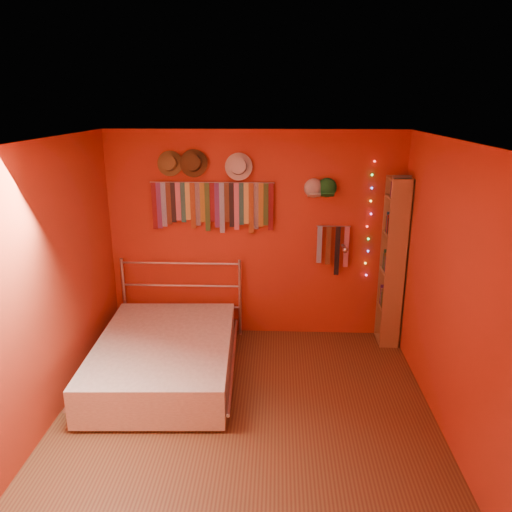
# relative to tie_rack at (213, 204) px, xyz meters

# --- Properties ---
(ground) EXTENTS (3.50, 3.50, 0.00)m
(ground) POSITION_rel_tie_rack_xyz_m (0.49, -1.68, -1.65)
(ground) COLOR #59311E
(ground) RESTS_ON ground
(back_wall) EXTENTS (3.50, 0.02, 2.50)m
(back_wall) POSITION_rel_tie_rack_xyz_m (0.49, 0.07, -0.40)
(back_wall) COLOR #AF211C
(back_wall) RESTS_ON ground
(right_wall) EXTENTS (0.02, 3.50, 2.50)m
(right_wall) POSITION_rel_tie_rack_xyz_m (2.24, -1.68, -0.40)
(right_wall) COLOR #AF211C
(right_wall) RESTS_ON ground
(left_wall) EXTENTS (0.02, 3.50, 2.50)m
(left_wall) POSITION_rel_tie_rack_xyz_m (-1.26, -1.68, -0.40)
(left_wall) COLOR #AF211C
(left_wall) RESTS_ON ground
(ceiling) EXTENTS (3.50, 3.50, 0.02)m
(ceiling) POSITION_rel_tie_rack_xyz_m (0.49, -1.68, 0.85)
(ceiling) COLOR white
(ceiling) RESTS_ON back_wall
(tie_rack) EXTENTS (1.45, 0.03, 0.60)m
(tie_rack) POSITION_rel_tie_rack_xyz_m (0.00, 0.00, 0.00)
(tie_rack) COLOR #BCBBC1
(tie_rack) RESTS_ON back_wall
(small_tie_rack) EXTENTS (0.40, 0.03, 0.60)m
(small_tie_rack) POSITION_rel_tie_rack_xyz_m (1.43, 0.00, -0.49)
(small_tie_rack) COLOR #BCBBC1
(small_tie_rack) RESTS_ON back_wall
(fedora_olive) EXTENTS (0.29, 0.16, 0.29)m
(fedora_olive) POSITION_rel_tie_rack_xyz_m (-0.48, -0.03, 0.47)
(fedora_olive) COLOR brown
(fedora_olive) RESTS_ON back_wall
(fedora_brown) EXTENTS (0.32, 0.17, 0.31)m
(fedora_brown) POSITION_rel_tie_rack_xyz_m (-0.21, -0.03, 0.48)
(fedora_brown) COLOR #49341A
(fedora_brown) RESTS_ON back_wall
(fedora_white) EXTENTS (0.32, 0.17, 0.31)m
(fedora_white) POSITION_rel_tie_rack_xyz_m (0.31, -0.03, 0.44)
(fedora_white) COLOR silver
(fedora_white) RESTS_ON back_wall
(cap_white) EXTENTS (0.20, 0.25, 0.20)m
(cap_white) POSITION_rel_tie_rack_xyz_m (1.17, 0.01, 0.19)
(cap_white) COLOR beige
(cap_white) RESTS_ON back_wall
(cap_green) EXTENTS (0.20, 0.25, 0.20)m
(cap_green) POSITION_rel_tie_rack_xyz_m (1.32, 0.01, 0.20)
(cap_green) COLOR #1C7E2F
(cap_green) RESTS_ON back_wall
(fairy_lights) EXTENTS (0.06, 0.02, 1.39)m
(fairy_lights) POSITION_rel_tie_rack_xyz_m (1.83, 0.03, -0.18)
(fairy_lights) COLOR #FF3333
(fairy_lights) RESTS_ON back_wall
(reading_lamp) EXTENTS (0.07, 0.30, 0.09)m
(reading_lamp) POSITION_rel_tie_rack_xyz_m (1.54, -0.16, -0.48)
(reading_lamp) COLOR #BCBBC1
(reading_lamp) RESTS_ON back_wall
(bookshelf) EXTENTS (0.25, 0.34, 2.00)m
(bookshelf) POSITION_rel_tie_rack_xyz_m (2.14, -0.15, -0.63)
(bookshelf) COLOR #A7804B
(bookshelf) RESTS_ON ground
(bed) EXTENTS (1.56, 2.05, 0.98)m
(bed) POSITION_rel_tie_rack_xyz_m (-0.41, -1.06, -1.42)
(bed) COLOR #BCBBC1
(bed) RESTS_ON ground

